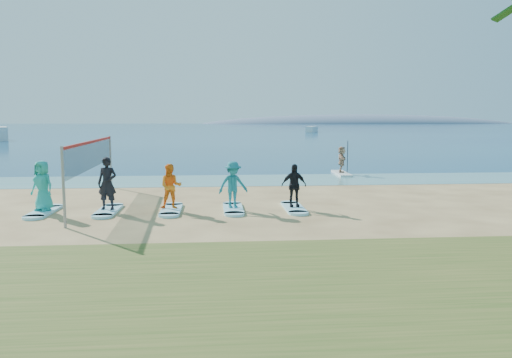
{
  "coord_description": "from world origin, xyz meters",
  "views": [
    {
      "loc": [
        -0.41,
        -16.23,
        3.33
      ],
      "look_at": [
        1.15,
        2.0,
        1.1
      ],
      "focal_mm": 35.0,
      "sensor_mm": 36.0,
      "label": 1
    }
  ],
  "objects": [
    {
      "name": "surfboard_4",
      "position": [
        2.52,
        1.73,
        0.04
      ],
      "size": [
        0.7,
        2.2,
        0.09
      ],
      "primitive_type": "cube",
      "color": "#A4EBFF",
      "rests_on": "ground"
    },
    {
      "name": "surfboard_3",
      "position": [
        0.28,
        1.73,
        0.04
      ],
      "size": [
        0.7,
        2.2,
        0.09
      ],
      "primitive_type": "cube",
      "color": "#A4EBFF",
      "rests_on": "ground"
    },
    {
      "name": "volleyball_net",
      "position": [
        -5.15,
        3.66,
        1.9
      ],
      "size": [
        0.48,
        9.08,
        2.5
      ],
      "rotation": [
        0.0,
        0.0,
        0.04
      ],
      "color": "gray",
      "rests_on": "ground"
    },
    {
      "name": "student_1",
      "position": [
        -4.19,
        1.73,
        1.03
      ],
      "size": [
        0.76,
        0.57,
        1.88
      ],
      "primitive_type": "imported",
      "rotation": [
        0.0,
        0.0,
        -0.19
      ],
      "color": "black",
      "rests_on": "surfboard_1"
    },
    {
      "name": "ground",
      "position": [
        0.0,
        0.0,
        0.0
      ],
      "size": [
        600.0,
        600.0,
        0.0
      ],
      "primitive_type": "plane",
      "color": "tan",
      "rests_on": "ground"
    },
    {
      "name": "paddleboarder",
      "position": [
        7.2,
        12.83,
        0.9
      ],
      "size": [
        0.8,
        1.51,
        1.55
      ],
      "primitive_type": "imported",
      "rotation": [
        0.0,
        0.0,
        1.32
      ],
      "color": "tan",
      "rests_on": "paddleboard"
    },
    {
      "name": "surfboard_0",
      "position": [
        -6.43,
        1.73,
        0.04
      ],
      "size": [
        0.7,
        2.2,
        0.09
      ],
      "primitive_type": "cube",
      "color": "#A4EBFF",
      "rests_on": "ground"
    },
    {
      "name": "island_ridge",
      "position": [
        95.0,
        300.0,
        0.0
      ],
      "size": [
        220.0,
        56.0,
        18.0
      ],
      "primitive_type": "ellipsoid",
      "color": "slate",
      "rests_on": "ground"
    },
    {
      "name": "student_2",
      "position": [
        -1.95,
        1.73,
        0.9
      ],
      "size": [
        0.79,
        0.61,
        1.62
      ],
      "primitive_type": "imported",
      "rotation": [
        0.0,
        0.0,
        0.0
      ],
      "color": "orange",
      "rests_on": "surfboard_2"
    },
    {
      "name": "surfboard_2",
      "position": [
        -1.95,
        1.73,
        0.04
      ],
      "size": [
        0.7,
        2.2,
        0.09
      ],
      "primitive_type": "cube",
      "color": "#A4EBFF",
      "rests_on": "ground"
    },
    {
      "name": "boat_offshore_b",
      "position": [
        23.01,
        101.62,
        0.0
      ],
      "size": [
        4.0,
        6.14,
        1.43
      ],
      "primitive_type": "cube",
      "rotation": [
        0.0,
        0.0,
        -0.41
      ],
      "color": "silver",
      "rests_on": "ground"
    },
    {
      "name": "shallow_water",
      "position": [
        0.0,
        10.5,
        0.01
      ],
      "size": [
        600.0,
        600.0,
        0.0
      ],
      "primitive_type": "plane",
      "color": "teal",
      "rests_on": "ground"
    },
    {
      "name": "student_0",
      "position": [
        -6.43,
        1.73,
        0.97
      ],
      "size": [
        1.02,
        0.87,
        1.77
      ],
      "primitive_type": "imported",
      "rotation": [
        0.0,
        0.0,
        -0.43
      ],
      "color": "teal",
      "rests_on": "surfboard_0"
    },
    {
      "name": "ocean",
      "position": [
        0.0,
        160.0,
        0.01
      ],
      "size": [
        600.0,
        600.0,
        0.0
      ],
      "primitive_type": "plane",
      "color": "navy",
      "rests_on": "ground"
    },
    {
      "name": "student_4",
      "position": [
        2.52,
        1.73,
        0.88
      ],
      "size": [
        0.95,
        0.44,
        1.58
      ],
      "primitive_type": "imported",
      "rotation": [
        0.0,
        0.0,
        0.06
      ],
      "color": "black",
      "rests_on": "surfboard_4"
    },
    {
      "name": "paddleboard",
      "position": [
        7.2,
        12.83,
        0.06
      ],
      "size": [
        0.85,
        3.03,
        0.12
      ],
      "primitive_type": "cube",
      "rotation": [
        0.0,
        0.0,
        -0.05
      ],
      "color": "silver",
      "rests_on": "ground"
    },
    {
      "name": "surfboard_1",
      "position": [
        -4.19,
        1.73,
        0.04
      ],
      "size": [
        0.7,
        2.2,
        0.09
      ],
      "primitive_type": "cube",
      "color": "#A4EBFF",
      "rests_on": "ground"
    },
    {
      "name": "student_3",
      "position": [
        0.28,
        1.73,
        0.94
      ],
      "size": [
        1.23,
        0.92,
        1.69
      ],
      "primitive_type": "imported",
      "rotation": [
        0.0,
        0.0,
        0.3
      ],
      "color": "#1A7481",
      "rests_on": "surfboard_3"
    }
  ]
}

